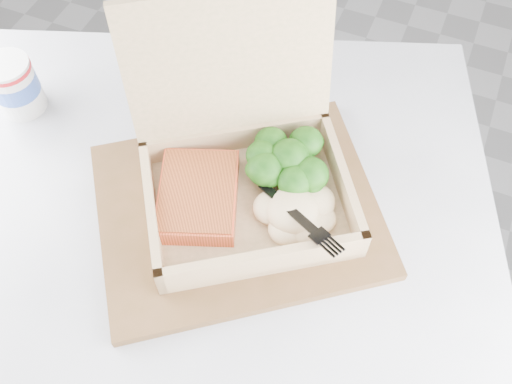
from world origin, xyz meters
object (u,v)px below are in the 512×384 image
at_px(paper_cup, 14,84).
at_px(cafe_table, 206,308).
at_px(serving_tray, 238,209).
at_px(takeout_container, 242,157).

bearing_deg(paper_cup, cafe_table, -19.96).
bearing_deg(serving_tray, takeout_container, 102.65).
distance_m(serving_tray, paper_cup, 0.35).
xyz_separation_m(cafe_table, paper_cup, (-0.32, 0.12, 0.22)).
relative_size(serving_tray, paper_cup, 4.16).
relative_size(cafe_table, takeout_container, 2.93).
xyz_separation_m(cafe_table, serving_tray, (0.03, 0.07, 0.19)).
distance_m(cafe_table, takeout_container, 0.27).
height_order(serving_tray, takeout_container, takeout_container).
bearing_deg(serving_tray, cafe_table, -110.24).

